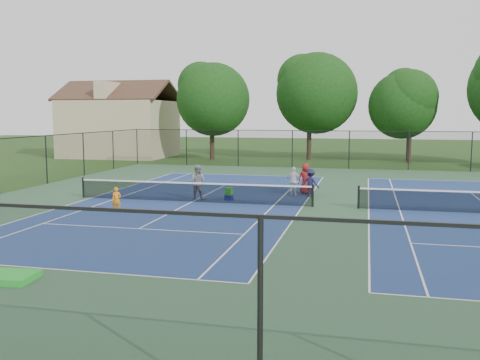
% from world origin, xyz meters
% --- Properties ---
extents(ground, '(140.00, 140.00, 0.00)m').
position_xyz_m(ground, '(0.00, 0.00, 0.00)').
color(ground, '#234716').
rests_on(ground, ground).
extents(court_pad, '(36.00, 36.00, 0.01)m').
position_xyz_m(court_pad, '(0.00, 0.00, 0.00)').
color(court_pad, '#2A4B2E').
rests_on(court_pad, ground).
extents(tennis_court_left, '(12.00, 23.83, 1.07)m').
position_xyz_m(tennis_court_left, '(-7.00, 0.00, 0.10)').
color(tennis_court_left, navy).
rests_on(tennis_court_left, ground).
extents(perimeter_fence, '(36.08, 36.08, 3.02)m').
position_xyz_m(perimeter_fence, '(0.00, 0.00, 1.60)').
color(perimeter_fence, black).
rests_on(perimeter_fence, ground).
extents(tree_back_a, '(6.80, 6.80, 9.15)m').
position_xyz_m(tree_back_a, '(-13.00, 24.00, 6.04)').
color(tree_back_a, '#2D2116').
rests_on(tree_back_a, ground).
extents(tree_back_b, '(7.60, 7.60, 10.03)m').
position_xyz_m(tree_back_b, '(-4.00, 26.00, 6.60)').
color(tree_back_b, '#2D2116').
rests_on(tree_back_b, ground).
extents(tree_back_c, '(6.00, 6.00, 8.40)m').
position_xyz_m(tree_back_c, '(5.00, 25.00, 5.48)').
color(tree_back_c, '#2D2116').
rests_on(tree_back_c, ground).
extents(clapboard_house, '(10.80, 8.10, 7.65)m').
position_xyz_m(clapboard_house, '(-23.00, 25.00, 3.09)').
color(clapboard_house, tan).
rests_on(clapboard_house, ground).
extents(child_player, '(0.47, 0.38, 1.12)m').
position_xyz_m(child_player, '(-9.41, -3.34, 0.56)').
color(child_player, orange).
rests_on(child_player, ground).
extents(instructor, '(0.91, 0.73, 1.78)m').
position_xyz_m(instructor, '(-6.98, 0.80, 0.89)').
color(instructor, gray).
rests_on(instructor, ground).
extents(bystander_a, '(0.93, 0.43, 1.55)m').
position_xyz_m(bystander_a, '(-2.39, 3.27, 0.77)').
color(bystander_a, silver).
rests_on(bystander_a, ground).
extents(bystander_b, '(1.10, 0.87, 1.49)m').
position_xyz_m(bystander_b, '(-1.47, 2.97, 0.74)').
color(bystander_b, '#1B1A39').
rests_on(bystander_b, ground).
extents(bystander_c, '(0.91, 0.69, 1.68)m').
position_xyz_m(bystander_c, '(-1.83, 3.94, 0.84)').
color(bystander_c, maroon).
rests_on(bystander_c, ground).
extents(ball_crate, '(0.44, 0.38, 0.28)m').
position_xyz_m(ball_crate, '(-5.37, 0.96, 0.14)').
color(ball_crate, navy).
rests_on(ball_crate, ground).
extents(ball_hopper, '(0.39, 0.35, 0.36)m').
position_xyz_m(ball_hopper, '(-5.37, 0.96, 0.46)').
color(ball_hopper, green).
rests_on(ball_hopper, ball_crate).
extents(green_tarp, '(1.73, 1.20, 0.17)m').
position_xyz_m(green_tarp, '(-7.86, -13.05, 0.09)').
color(green_tarp, green).
rests_on(green_tarp, ground).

